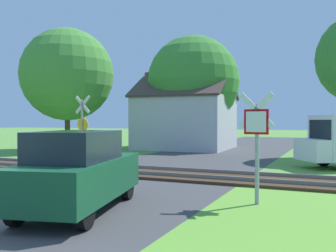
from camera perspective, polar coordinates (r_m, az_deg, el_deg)
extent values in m
cube|color=#424244|center=(9.76, -18.85, -11.08)|extent=(7.59, 80.00, 0.01)
cube|color=#422D1E|center=(14.22, -3.51, -7.11)|extent=(60.00, 2.60, 0.10)
cube|color=slate|center=(14.84, -2.22, -6.35)|extent=(60.00, 0.08, 0.12)
cube|color=slate|center=(13.58, -4.91, -7.02)|extent=(60.00, 0.08, 0.12)
cylinder|color=#9E9EA5|center=(9.22, 13.42, -4.23)|extent=(0.10, 0.10, 2.40)
cube|color=red|center=(9.12, 13.30, 0.63)|extent=(0.60, 0.12, 0.60)
cube|color=white|center=(9.10, 13.25, 0.63)|extent=(0.49, 0.09, 0.49)
cube|color=white|center=(9.13, 13.30, 2.32)|extent=(0.87, 0.17, 0.88)
cube|color=white|center=(9.13, 13.30, 2.32)|extent=(0.87, 0.17, 0.88)
cylinder|color=#9E9EA5|center=(18.41, -12.99, -0.75)|extent=(0.09, 0.09, 3.03)
cube|color=white|center=(18.47, -12.88, 3.19)|extent=(0.88, 0.07, 0.88)
cube|color=white|center=(18.47, -12.88, 3.19)|extent=(0.88, 0.07, 0.88)
cylinder|color=yellow|center=(18.45, -12.86, 0.24)|extent=(0.64, 0.06, 0.64)
cube|color=#B7B7BC|center=(27.10, 2.80, 0.49)|extent=(6.43, 6.57, 3.73)
cube|color=#473833|center=(25.75, 1.69, 6.60)|extent=(6.61, 3.84, 2.08)
cube|color=#473833|center=(28.72, 3.80, 6.00)|extent=(6.61, 3.84, 2.08)
cube|color=brown|center=(26.75, 6.26, 6.51)|extent=(0.52, 0.52, 1.10)
cylinder|color=#513823|center=(26.48, -15.07, -0.54)|extent=(0.36, 0.36, 2.80)
sphere|color=#478E38|center=(26.66, -15.10, 7.57)|extent=(6.29, 6.29, 6.29)
cylinder|color=#513823|center=(27.26, 3.87, -0.94)|extent=(0.43, 0.43, 2.36)
sphere|color=#3D8433|center=(27.40, 3.87, 6.77)|extent=(6.65, 6.65, 6.65)
cube|color=white|center=(16.71, 21.09, -3.43)|extent=(1.59, 1.89, 0.90)
cube|color=#19232D|center=(16.86, 22.18, -0.56)|extent=(0.93, 1.36, 0.85)
cylinder|color=black|center=(17.94, 22.60, -4.59)|extent=(0.66, 0.53, 0.68)
cube|color=#144C2D|center=(8.62, -13.31, -7.79)|extent=(2.54, 4.27, 0.84)
cube|color=#19232D|center=(8.36, -13.88, -2.96)|extent=(1.87, 2.47, 0.64)
cylinder|color=black|center=(9.72, -6.20, -9.31)|extent=(0.32, 0.63, 0.60)
cylinder|color=black|center=(10.20, -13.85, -8.85)|extent=(0.32, 0.63, 0.60)
cylinder|color=black|center=(7.21, -12.52, -12.91)|extent=(0.32, 0.63, 0.60)
cylinder|color=black|center=(7.84, -22.19, -11.82)|extent=(0.32, 0.63, 0.60)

